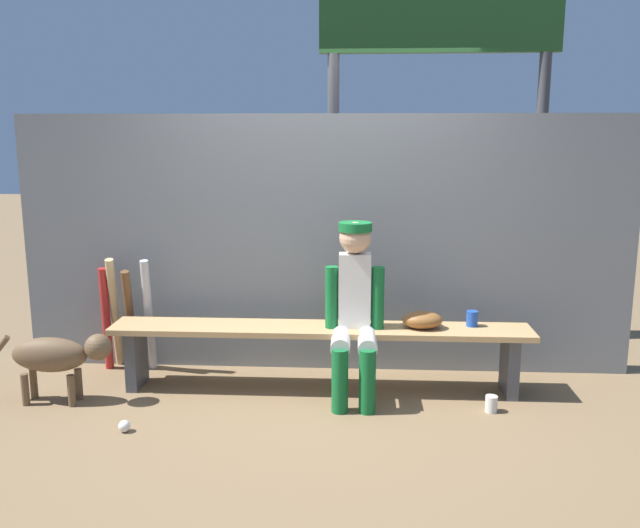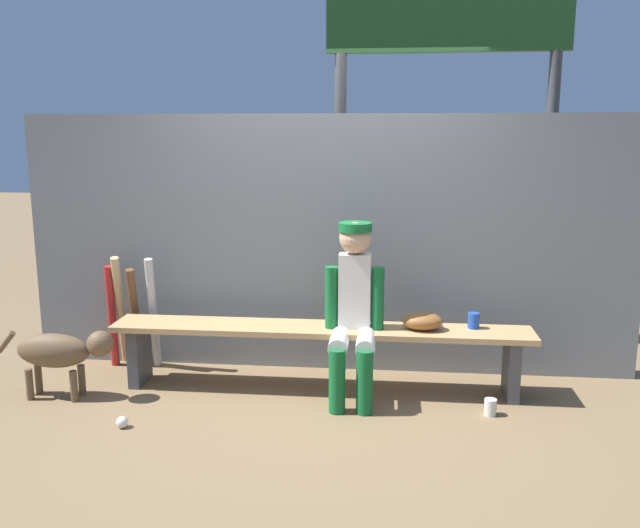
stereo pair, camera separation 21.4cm
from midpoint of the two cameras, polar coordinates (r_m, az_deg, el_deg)
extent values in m
plane|color=brown|center=(4.88, -1.28, -10.69)|extent=(30.00, 30.00, 0.00)
cube|color=slate|center=(5.06, -0.91, 1.62)|extent=(4.65, 0.03, 1.95)
cube|color=tan|center=(4.73, -1.30, -5.60)|extent=(2.97, 0.36, 0.04)
cube|color=#4C4C51|center=(5.08, -16.61, -7.67)|extent=(0.08, 0.29, 0.43)
cube|color=#4C4C51|center=(4.88, 14.69, -8.33)|extent=(0.08, 0.29, 0.43)
cube|color=silver|center=(4.64, 1.67, -2.31)|extent=(0.22, 0.13, 0.53)
sphere|color=tan|center=(4.57, 1.70, 2.25)|extent=(0.22, 0.22, 0.22)
cylinder|color=#14662D|center=(4.56, 1.70, 3.20)|extent=(0.23, 0.23, 0.06)
cylinder|color=silver|center=(4.54, 0.44, -6.57)|extent=(0.13, 0.38, 0.13)
cylinder|color=#14662D|center=(4.44, 0.31, -9.97)|extent=(0.11, 0.11, 0.43)
cylinder|color=#14662D|center=(4.64, -0.32, -2.94)|extent=(0.09, 0.09, 0.45)
cylinder|color=silver|center=(4.54, 2.72, -6.60)|extent=(0.13, 0.38, 0.13)
cylinder|color=#14662D|center=(4.43, 2.67, -10.01)|extent=(0.11, 0.11, 0.43)
cylinder|color=#14662D|center=(4.63, 3.64, -2.99)|extent=(0.09, 0.09, 0.45)
ellipsoid|color=brown|center=(4.70, 7.46, -4.77)|extent=(0.28, 0.20, 0.12)
cylinder|color=#B7B7BC|center=(5.28, -15.57, -4.28)|extent=(0.09, 0.21, 0.89)
cylinder|color=brown|center=(5.35, -17.03, -4.60)|extent=(0.10, 0.26, 0.81)
cylinder|color=tan|center=(5.43, -18.22, -4.00)|extent=(0.12, 0.29, 0.90)
cylinder|color=#B22323|center=(5.43, -18.90, -4.48)|extent=(0.09, 0.14, 0.82)
sphere|color=white|center=(4.43, -17.74, -13.08)|extent=(0.07, 0.07, 0.07)
cylinder|color=silver|center=(4.61, 13.13, -11.59)|extent=(0.08, 0.08, 0.11)
cylinder|color=#1E47AD|center=(4.81, 11.64, -4.60)|extent=(0.08, 0.08, 0.11)
cylinder|color=#3F3F42|center=(5.84, 0.07, 5.44)|extent=(0.10, 0.10, 2.46)
cylinder|color=#3F3F42|center=(6.00, 17.08, 5.10)|extent=(0.10, 0.10, 2.46)
ellipsoid|color=brown|center=(4.94, -23.28, -7.14)|extent=(0.52, 0.20, 0.24)
sphere|color=brown|center=(4.78, -19.67, -6.72)|extent=(0.18, 0.18, 0.18)
cylinder|color=brown|center=(5.09, -26.78, -6.34)|extent=(0.15, 0.04, 0.16)
cylinder|color=brown|center=(5.00, -21.11, -9.56)|extent=(0.05, 0.05, 0.22)
cylinder|color=brown|center=(4.90, -21.69, -10.04)|extent=(0.05, 0.05, 0.22)
cylinder|color=brown|center=(5.14, -24.40, -9.26)|extent=(0.05, 0.05, 0.22)
cylinder|color=brown|center=(5.04, -25.04, -9.71)|extent=(0.05, 0.05, 0.22)
camera|label=1|loc=(0.11, -91.33, -0.26)|focal=37.43mm
camera|label=2|loc=(0.11, 88.67, 0.26)|focal=37.43mm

